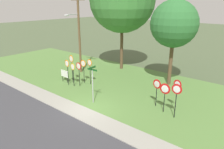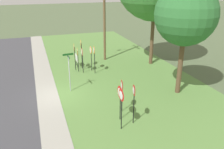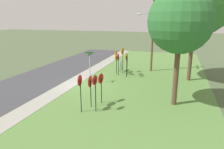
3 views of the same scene
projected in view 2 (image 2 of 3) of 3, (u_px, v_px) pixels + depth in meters
The scene contains 17 objects.
ground_plane at pixel (59, 96), 18.17m from camera, with size 160.00×160.00×0.00m, color #4C5B3D.
sidewalk_strip at pixel (48, 97), 17.92m from camera, with size 44.00×1.60×0.06m, color #99968C.
grass_median at pixel (131, 85), 19.96m from camera, with size 44.00×12.00×0.04m, color #567F3D.
stop_sign_near_left at pixel (94, 54), 21.81m from camera, with size 0.68×0.12×2.59m.
stop_sign_near_right at pixel (91, 53), 22.51m from camera, with size 0.69×0.10×2.40m.
stop_sign_far_left at pixel (74, 51), 22.68m from camera, with size 0.68×0.13×2.58m.
stop_sign_far_center at pixel (81, 48), 22.96m from camera, with size 0.72×0.16×2.89m.
stop_sign_far_right at pixel (82, 55), 21.97m from camera, with size 0.71×0.11×2.39m.
stop_sign_center_tall at pixel (77, 55), 22.28m from camera, with size 0.68×0.13×2.32m.
yield_sign_near_left at pixel (120, 95), 14.38m from camera, with size 0.81×0.11×2.28m.
yield_sign_near_right at pixel (134, 95), 13.94m from camera, with size 0.65×0.14×2.53m.
yield_sign_far_left at pixel (122, 88), 15.32m from camera, with size 0.74×0.17×2.25m.
yield_sign_far_right at pixel (121, 100), 13.34m from camera, with size 0.74×0.10×2.57m.
street_name_post at pixel (69, 69), 18.22m from camera, with size 0.96×0.82×3.07m.
utility_pole at pixel (103, 14), 24.55m from camera, with size 2.10×2.04×9.18m.
notice_board at pixel (76, 58), 24.00m from camera, with size 1.10×0.07×1.25m.
oak_tree_right at pixel (186, 15), 16.50m from camera, with size 4.40×4.40×8.14m.
Camera 2 is at (16.76, -1.39, 8.16)m, focal length 38.27 mm.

